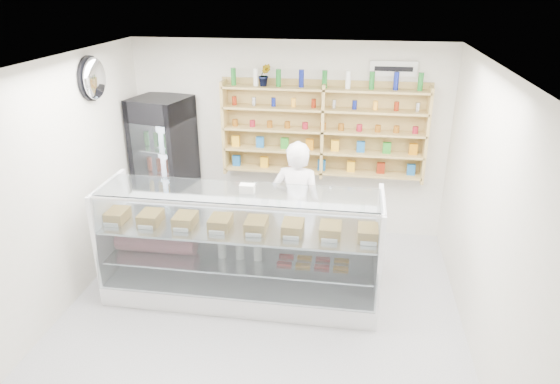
# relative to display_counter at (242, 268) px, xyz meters

# --- Properties ---
(room) EXTENTS (5.00, 5.00, 5.00)m
(room) POSITION_rel_display_counter_xyz_m (0.29, -0.58, 1.02)
(room) COLOR silver
(room) RESTS_ON ground
(display_counter) EXTENTS (3.19, 0.95, 1.39)m
(display_counter) POSITION_rel_display_counter_xyz_m (0.00, 0.00, 0.00)
(display_counter) COLOR white
(display_counter) RESTS_ON floor
(shop_worker) EXTENTS (0.68, 0.48, 1.74)m
(shop_worker) POSITION_rel_display_counter_xyz_m (0.56, 0.78, 0.49)
(shop_worker) COLOR white
(shop_worker) RESTS_ON floor
(drinks_cooler) EXTENTS (0.87, 0.86, 2.03)m
(drinks_cooler) POSITION_rel_display_counter_xyz_m (-1.47, 1.55, 0.64)
(drinks_cooler) COLOR black
(drinks_cooler) RESTS_ON floor
(wall_shelving) EXTENTS (2.84, 0.28, 1.33)m
(wall_shelving) POSITION_rel_display_counter_xyz_m (0.79, 1.76, 1.22)
(wall_shelving) COLOR tan
(wall_shelving) RESTS_ON back_wall
(potted_plant) EXTENTS (0.19, 0.16, 0.30)m
(potted_plant) POSITION_rel_display_counter_xyz_m (-0.02, 1.76, 1.97)
(potted_plant) COLOR #1E6626
(potted_plant) RESTS_ON wall_shelving
(security_mirror) EXTENTS (0.15, 0.50, 0.50)m
(security_mirror) POSITION_rel_display_counter_xyz_m (-1.88, 0.62, 2.07)
(security_mirror) COLOR silver
(security_mirror) RESTS_ON left_wall
(wall_sign) EXTENTS (0.62, 0.03, 0.20)m
(wall_sign) POSITION_rel_display_counter_xyz_m (1.69, 1.89, 2.07)
(wall_sign) COLOR white
(wall_sign) RESTS_ON back_wall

